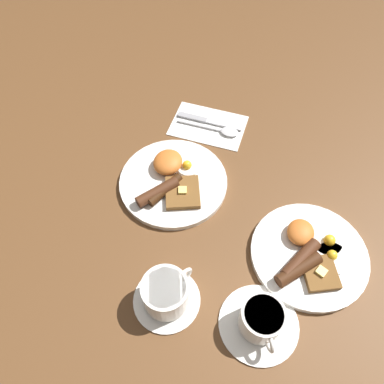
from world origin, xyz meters
TOP-DOWN VIEW (x-y plane):
  - ground_plane at (0.00, 0.00)m, footprint 3.00×3.00m
  - breakfast_plate_near at (0.00, -0.00)m, footprint 0.27×0.27m
  - breakfast_plate_far at (0.09, 0.35)m, footprint 0.26×0.26m
  - teacup_near at (0.28, 0.09)m, footprint 0.14×0.14m
  - teacup_far at (0.27, 0.29)m, footprint 0.16×0.16m
  - napkin at (-0.22, 0.02)m, footprint 0.14×0.21m
  - knife at (-0.23, 0.01)m, footprint 0.02×0.19m
  - spoon at (-0.21, 0.07)m, footprint 0.04×0.18m

SIDE VIEW (x-z plane):
  - ground_plane at x=0.00m, z-range 0.00..0.00m
  - napkin at x=-0.22m, z-range 0.00..0.01m
  - knife at x=-0.23m, z-range 0.00..0.01m
  - spoon at x=-0.21m, z-range 0.00..0.01m
  - breakfast_plate_far at x=0.09m, z-range -0.01..0.04m
  - breakfast_plate_near at x=0.00m, z-range -0.01..0.04m
  - teacup_far at x=0.27m, z-range -0.01..0.07m
  - teacup_near at x=0.28m, z-range 0.00..0.08m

